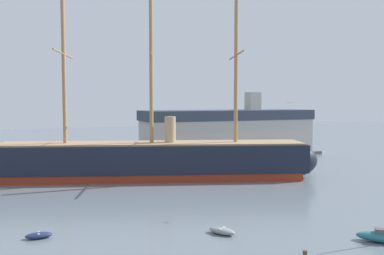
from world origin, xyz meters
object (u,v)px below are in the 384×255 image
dinghy_mid_left (39,235)px  motorboat_far_right (286,166)px  dockside_warehouse_right (228,133)px  tall_ship (152,160)px  seagull_in_flight (290,103)px  dinghy_near_centre (222,231)px  dinghy_distant_centre (142,163)px

dinghy_mid_left → motorboat_far_right: size_ratio=0.88×
dinghy_mid_left → dockside_warehouse_right: bearing=45.4°
dinghy_mid_left → motorboat_far_right: bearing=27.7°
tall_ship → seagull_in_flight: bearing=-67.9°
dinghy_mid_left → dinghy_near_centre: bearing=-18.6°
tall_ship → dockside_warehouse_right: bearing=39.0°
dinghy_distant_centre → tall_ship: bearing=-99.4°
dinghy_distant_centre → seagull_in_flight: seagull_in_flight is taller
dinghy_distant_centre → dockside_warehouse_right: (24.12, 4.77, 5.61)m
dinghy_near_centre → motorboat_far_right: bearing=45.5°
motorboat_far_right → tall_ship: bearing=-179.4°
motorboat_far_right → dinghy_mid_left: bearing=-152.3°
dinghy_near_centre → dinghy_distant_centre: (4.60, 48.40, -0.13)m
dinghy_distant_centre → seagull_in_flight: (7.69, -42.98, 13.50)m
tall_ship → motorboat_far_right: tall_ship is taller
dinghy_near_centre → seagull_in_flight: 18.96m
motorboat_far_right → dinghy_distant_centre: bearing=147.6°
seagull_in_flight → dinghy_mid_left: bearing=179.0°
motorboat_far_right → seagull_in_flight: bearing=-125.6°
motorboat_far_right → seagull_in_flight: 34.84m
seagull_in_flight → dinghy_near_centre: bearing=-156.2°
tall_ship → motorboat_far_right: size_ratio=21.29×
dockside_warehouse_right → seagull_in_flight: bearing=-109.0°
dinghy_mid_left → dinghy_distant_centre: 47.96m
motorboat_far_right → dinghy_near_centre: bearing=-134.5°
dinghy_near_centre → dockside_warehouse_right: dockside_warehouse_right is taller
dinghy_mid_left → tall_ship: bearing=52.4°
dinghy_near_centre → dinghy_distant_centre: 48.61m
motorboat_far_right → seagull_in_flight: seagull_in_flight is taller
motorboat_far_right → dockside_warehouse_right: (-2.30, 21.55, 5.40)m
dinghy_mid_left → dinghy_distant_centre: dinghy_mid_left is taller
tall_ship → dockside_warehouse_right: (26.96, 21.86, 2.37)m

